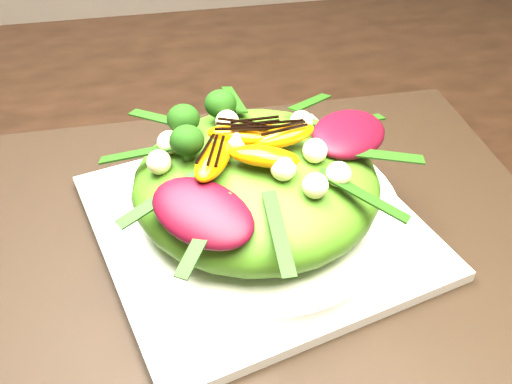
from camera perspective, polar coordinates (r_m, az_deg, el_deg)
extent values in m
cube|color=black|center=(0.66, 5.01, 0.89)|extent=(1.60, 0.90, 0.75)
cube|color=black|center=(0.57, 0.00, -3.71)|extent=(0.56, 0.43, 0.00)
cube|color=silver|center=(0.56, 0.00, -3.14)|extent=(0.34, 0.34, 0.01)
cylinder|color=white|center=(0.55, 0.00, -1.98)|extent=(0.28, 0.28, 0.02)
ellipsoid|color=#3F6D14|center=(0.53, 0.00, 0.86)|extent=(0.24, 0.24, 0.07)
ellipsoid|color=#410613|center=(0.54, 8.86, 5.51)|extent=(0.10, 0.10, 0.02)
ellipsoid|color=#C76403|center=(0.53, -0.46, 6.43)|extent=(0.06, 0.04, 0.02)
sphere|color=black|center=(0.51, -8.25, 5.29)|extent=(0.05, 0.05, 0.04)
sphere|color=#FFEAB3|center=(0.48, 5.40, 2.74)|extent=(0.03, 0.03, 0.02)
cube|color=black|center=(0.52, -0.47, 7.21)|extent=(0.05, 0.02, 0.00)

